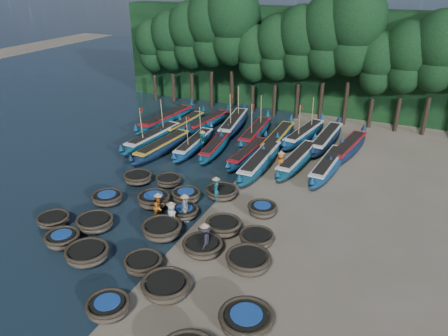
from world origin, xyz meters
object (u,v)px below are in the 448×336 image
at_px(coracle_21, 169,181).
at_px(fisherman_5, 203,141).
at_px(coracle_6, 87,254).
at_px(long_boat_4, 216,146).
at_px(coracle_8, 166,286).
at_px(long_boat_15, 304,134).
at_px(coracle_3, 108,307).
at_px(long_boat_5, 248,153).
at_px(fisherman_2, 159,206).
at_px(coracle_15, 107,198).
at_px(long_boat_16, 326,139).
at_px(coracle_5, 62,239).
at_px(coracle_22, 186,195).
at_px(coracle_7, 143,263).
at_px(coracle_18, 223,226).
at_px(long_boat_1, 153,137).
at_px(coracle_13, 203,247).
at_px(coracle_9, 246,320).
at_px(fisherman_1, 216,189).
at_px(coracle_12, 162,229).
at_px(long_boat_8, 328,165).
at_px(long_boat_13, 255,133).
at_px(long_boat_10, 184,124).
at_px(long_boat_6, 260,161).
at_px(fisherman_0, 171,214).
at_px(fisherman_4, 185,208).
at_px(coracle_11, 95,223).
at_px(long_boat_14, 278,138).
at_px(long_boat_11, 208,122).
at_px(coracle_14, 248,261).
at_px(long_boat_2, 163,146).
at_px(coracle_23, 221,192).
at_px(long_boat_12, 234,123).
at_px(coracle_24, 262,209).
at_px(coracle_16, 154,200).
at_px(coracle_20, 138,178).
at_px(long_boat_9, 166,119).
at_px(coracle_10, 54,220).
at_px(long_boat_3, 194,144).

relative_size(coracle_21, fisherman_5, 1.03).
height_order(coracle_6, long_boat_4, long_boat_4).
bearing_deg(coracle_8, long_boat_15, 87.95).
xyz_separation_m(coracle_3, long_boat_5, (-0.52, 17.94, 0.10)).
bearing_deg(fisherman_2, coracle_15, 95.67).
bearing_deg(long_boat_5, long_boat_16, 51.22).
bearing_deg(coracle_5, coracle_22, 61.86).
relative_size(coracle_7, coracle_18, 0.78).
bearing_deg(long_boat_1, fisherman_2, -51.44).
bearing_deg(coracle_13, fisherman_2, 152.77).
bearing_deg(long_boat_16, coracle_5, -112.66).
distance_m(coracle_9, fisherman_1, 10.72).
relative_size(coracle_12, fisherman_2, 1.43).
distance_m(long_boat_8, long_boat_13, 8.32).
bearing_deg(long_boat_10, coracle_5, -77.92).
height_order(coracle_8, fisherman_5, fisherman_5).
bearing_deg(long_boat_6, long_boat_10, 149.91).
distance_m(coracle_13, fisherman_1, 5.43).
height_order(coracle_8, fisherman_0, fisherman_0).
height_order(fisherman_4, fisherman_5, fisherman_4).
distance_m(coracle_11, long_boat_14, 17.62).
bearing_deg(coracle_8, long_boat_11, 111.19).
xyz_separation_m(coracle_11, long_boat_1, (-4.08, 12.56, 0.15)).
height_order(coracle_9, coracle_13, coracle_9).
xyz_separation_m(coracle_14, long_boat_8, (1.24, 12.73, 0.09)).
height_order(coracle_5, coracle_9, coracle_9).
bearing_deg(long_boat_5, long_boat_8, 4.53).
relative_size(coracle_18, long_boat_2, 0.30).
distance_m(coracle_23, fisherman_1, 0.96).
distance_m(coracle_5, long_boat_6, 14.91).
height_order(long_boat_6, long_boat_8, long_boat_6).
relative_size(long_boat_5, long_boat_10, 0.97).
bearing_deg(long_boat_12, fisherman_4, -85.70).
height_order(coracle_8, long_boat_14, long_boat_14).
bearing_deg(fisherman_1, coracle_24, 63.54).
bearing_deg(fisherman_1, coracle_7, -24.75).
xyz_separation_m(coracle_9, fisherman_0, (-6.70, 5.54, 0.35)).
bearing_deg(fisherman_1, fisherman_4, -36.22).
bearing_deg(long_boat_13, coracle_16, -100.46).
distance_m(coracle_20, long_boat_6, 8.87).
height_order(long_boat_4, long_boat_9, long_boat_9).
height_order(coracle_23, long_boat_5, long_boat_5).
distance_m(coracle_10, coracle_12, 6.48).
bearing_deg(fisherman_4, coracle_9, -164.45).
relative_size(coracle_24, long_boat_2, 0.24).
distance_m(coracle_23, long_boat_3, 8.37).
xyz_separation_m(coracle_5, long_boat_9, (-4.95, 19.02, 0.20)).
height_order(coracle_20, long_boat_9, long_boat_9).
distance_m(long_boat_3, fisherman_5, 0.76).
relative_size(coracle_3, long_boat_9, 0.22).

